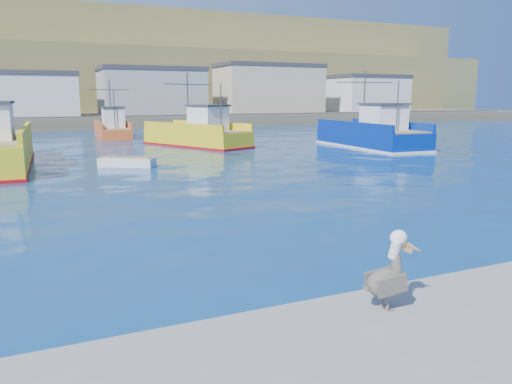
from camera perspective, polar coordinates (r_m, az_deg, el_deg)
ground at (r=13.68m, az=9.88°, el=-7.59°), size 260.00×260.00×0.00m
dock_bollards at (r=11.40m, az=22.25°, el=-8.60°), size 36.20×0.20×0.30m
far_shore at (r=120.22m, az=-21.21°, el=12.36°), size 200.00×81.00×24.00m
trawler_yellow_b at (r=44.45m, az=-6.59°, el=6.53°), size 7.73×11.27×6.44m
trawler_blue at (r=44.19m, az=13.17°, el=6.38°), size 5.70×12.03×6.59m
boat_orange at (r=55.10m, az=-16.05°, el=7.01°), size 4.15×7.98×6.03m
skiff_mid at (r=32.13m, az=-14.51°, el=3.25°), size 3.52×2.82×0.74m
pelican at (r=9.38m, az=14.96°, el=-9.25°), size 1.19×0.53×1.46m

